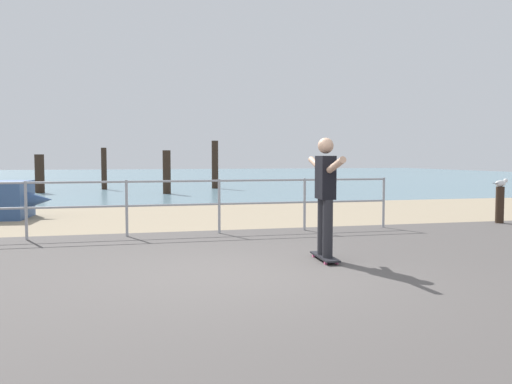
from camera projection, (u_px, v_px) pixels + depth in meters
name	position (u px, v px, depth m)	size (l,w,h in m)	color
ground_plane	(267.00, 294.00, 5.84)	(24.00, 10.00, 0.04)	#514C49
beach_strip	(183.00, 216.00, 13.58)	(24.00, 6.00, 0.04)	tan
sea_surface	(140.00, 177.00, 40.68)	(72.00, 50.00, 0.04)	slate
railing_fence	(77.00, 200.00, 9.70)	(12.03, 0.05, 1.05)	#9EA0A5
skateboard	(325.00, 257.00, 7.63)	(0.25, 0.81, 0.08)	black
skateboarder	(325.00, 189.00, 7.57)	(0.22, 1.45, 1.65)	#26262B
bollard_short	(500.00, 205.00, 11.95)	(0.18, 0.18, 0.82)	#332319
seagull	(501.00, 183.00, 11.93)	(0.48, 0.23, 0.18)	white
groyne_post_0	(40.00, 174.00, 22.10)	(0.37, 0.37, 1.58)	#332319
groyne_post_1	(104.00, 169.00, 24.40)	(0.24, 0.24, 1.89)	#332319
groyne_post_2	(167.00, 172.00, 21.49)	(0.31, 0.31, 1.74)	#332319
groyne_post_3	(215.00, 165.00, 25.15)	(0.30, 0.30, 2.22)	#332319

